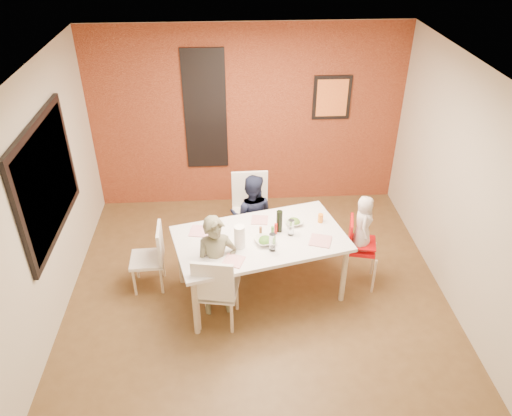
{
  "coord_description": "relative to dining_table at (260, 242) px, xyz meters",
  "views": [
    {
      "loc": [
        -0.3,
        -4.52,
        4.12
      ],
      "look_at": [
        0.0,
        0.3,
        1.05
      ],
      "focal_mm": 35.0,
      "sensor_mm": 36.0,
      "label": 1
    }
  ],
  "objects": [
    {
      "name": "condiment_red",
      "position": [
        0.18,
        0.06,
        0.14
      ],
      "size": [
        0.03,
        0.03,
        0.14
      ],
      "primitive_type": "cylinder",
      "color": "red",
      "rests_on": "dining_table"
    },
    {
      "name": "wall_back",
      "position": [
        -0.04,
        2.18,
        0.62
      ],
      "size": [
        4.5,
        0.02,
        2.7
      ],
      "primitive_type": "cube",
      "color": "beige",
      "rests_on": "ground"
    },
    {
      "name": "plate_near_right",
      "position": [
        0.67,
        -0.12,
        0.08
      ],
      "size": [
        0.3,
        0.3,
        0.01
      ],
      "primitive_type": "cube",
      "rotation": [
        0.0,
        0.0,
        -0.33
      ],
      "color": "white",
      "rests_on": "dining_table"
    },
    {
      "name": "paper_towel_roll",
      "position": [
        -0.24,
        -0.16,
        0.21
      ],
      "size": [
        0.12,
        0.12,
        0.27
      ],
      "primitive_type": "cylinder",
      "color": "white",
      "rests_on": "dining_table"
    },
    {
      "name": "wall_right",
      "position": [
        2.21,
        -0.07,
        0.62
      ],
      "size": [
        0.02,
        4.5,
        2.7
      ],
      "primitive_type": "cube",
      "color": "beige",
      "rests_on": "ground"
    },
    {
      "name": "plate_far_left",
      "position": [
        -0.69,
        0.16,
        0.08
      ],
      "size": [
        0.26,
        0.26,
        0.01
      ],
      "primitive_type": "cube",
      "rotation": [
        0.0,
        0.0,
        -0.18
      ],
      "color": "white",
      "rests_on": "dining_table"
    },
    {
      "name": "wine_glass_b",
      "position": [
        0.35,
        0.03,
        0.17
      ],
      "size": [
        0.07,
        0.07,
        0.2
      ],
      "primitive_type": "cylinder",
      "color": "white",
      "rests_on": "dining_table"
    },
    {
      "name": "chair_near",
      "position": [
        -0.52,
        -0.54,
        -0.19
      ],
      "size": [
        0.52,
        0.52,
        0.96
      ],
      "rotation": [
        0.0,
        0.0,
        2.96
      ],
      "color": "silver",
      "rests_on": "ground"
    },
    {
      "name": "plate_near_left",
      "position": [
        -0.32,
        -0.42,
        0.08
      ],
      "size": [
        0.27,
        0.27,
        0.01
      ],
      "primitive_type": "cube",
      "rotation": [
        0.0,
        0.0,
        -0.36
      ],
      "color": "white",
      "rests_on": "dining_table"
    },
    {
      "name": "dining_table",
      "position": [
        0.0,
        0.0,
        0.0
      ],
      "size": [
        2.11,
        1.49,
        0.8
      ],
      "rotation": [
        0.0,
        0.0,
        0.24
      ],
      "color": "white",
      "rests_on": "ground"
    },
    {
      "name": "brick_accent_wall",
      "position": [
        -0.04,
        2.16,
        0.62
      ],
      "size": [
        4.5,
        0.02,
        2.7
      ],
      "primitive_type": "cube",
      "color": "maroon",
      "rests_on": "ground"
    },
    {
      "name": "glassblock_surround",
      "position": [
        -0.64,
        2.14,
        0.77
      ],
      "size": [
        0.6,
        0.03,
        1.76
      ],
      "primitive_type": "cube",
      "color": "black",
      "rests_on": "wall_back"
    },
    {
      "name": "glassblock_strip",
      "position": [
        -0.64,
        2.14,
        0.77
      ],
      "size": [
        0.55,
        0.03,
        1.7
      ],
      "primitive_type": "cube",
      "color": "silver",
      "rests_on": "wall_back"
    },
    {
      "name": "art_print_canvas",
      "position": [
        1.16,
        2.12,
        0.92
      ],
      "size": [
        0.44,
        0.01,
        0.54
      ],
      "primitive_type": "cube",
      "color": "orange",
      "rests_on": "wall_back"
    },
    {
      "name": "sippy_cup",
      "position": [
        0.73,
        0.27,
        0.12
      ],
      "size": [
        0.06,
        0.06,
        0.11
      ],
      "primitive_type": "cylinder",
      "color": "orange",
      "rests_on": "dining_table"
    },
    {
      "name": "wine_glass_a",
      "position": [
        0.11,
        -0.24,
        0.18
      ],
      "size": [
        0.07,
        0.07,
        0.21
      ],
      "primitive_type": "cylinder",
      "color": "silver",
      "rests_on": "dining_table"
    },
    {
      "name": "ground",
      "position": [
        -0.04,
        -0.07,
        -0.73
      ],
      "size": [
        4.5,
        4.5,
        0.0
      ],
      "primitive_type": "plane",
      "color": "brown",
      "rests_on": "ground"
    },
    {
      "name": "picture_window_pane",
      "position": [
        -2.24,
        0.13,
        0.82
      ],
      "size": [
        0.02,
        1.55,
        1.15
      ],
      "primitive_type": "cube",
      "color": "black",
      "rests_on": "wall_left"
    },
    {
      "name": "high_chair",
      "position": [
        1.18,
        0.11,
        -0.18
      ],
      "size": [
        0.45,
        0.45,
        0.9
      ],
      "rotation": [
        0.0,
        0.0,
        1.34
      ],
      "color": "red",
      "rests_on": "ground"
    },
    {
      "name": "art_print_frame",
      "position": [
        1.16,
        2.14,
        0.92
      ],
      "size": [
        0.54,
        0.03,
        0.64
      ],
      "primitive_type": "cube",
      "color": "black",
      "rests_on": "wall_back"
    },
    {
      "name": "salad_bowl_b",
      "position": [
        0.41,
        0.25,
        0.1
      ],
      "size": [
        0.23,
        0.23,
        0.05
      ],
      "primitive_type": "imported",
      "rotation": [
        0.0,
        0.0,
        0.14
      ],
      "color": "white",
      "rests_on": "dining_table"
    },
    {
      "name": "plate_far_mid",
      "position": [
        0.02,
        0.35,
        0.08
      ],
      "size": [
        0.22,
        0.22,
        0.01
      ],
      "primitive_type": "cube",
      "rotation": [
        0.0,
        0.0,
        -0.14
      ],
      "color": "silver",
      "rests_on": "dining_table"
    },
    {
      "name": "wall_left",
      "position": [
        -2.29,
        -0.07,
        0.62
      ],
      "size": [
        0.02,
        4.5,
        2.7
      ],
      "primitive_type": "cube",
      "color": "beige",
      "rests_on": "ground"
    },
    {
      "name": "salad_bowl_a",
      "position": [
        0.05,
        -0.1,
        0.1
      ],
      "size": [
        0.3,
        0.3,
        0.06
      ],
      "primitive_type": "imported",
      "rotation": [
        0.0,
        0.0,
        0.32
      ],
      "color": "white",
      "rests_on": "dining_table"
    },
    {
      "name": "ceiling",
      "position": [
        -0.04,
        -0.07,
        1.97
      ],
      "size": [
        4.5,
        4.5,
        0.02
      ],
      "primitive_type": "cube",
      "color": "silver",
      "rests_on": "wall_back"
    },
    {
      "name": "chair_far",
      "position": [
        -0.06,
        1.01,
        -0.15
      ],
      "size": [
        0.49,
        0.49,
        1.03
      ],
      "rotation": [
        0.0,
        0.0,
        0.02
      ],
      "color": "silver",
      "rests_on": "ground"
    },
    {
      "name": "child_far",
      "position": [
        -0.06,
        0.76,
        -0.14
      ],
      "size": [
        0.63,
        0.53,
        1.18
      ],
      "primitive_type": "imported",
      "rotation": [
        0.0,
        0.0,
        2.99
      ],
      "color": "#161B32",
      "rests_on": "ground"
    },
    {
      "name": "wall_front",
      "position": [
        -0.04,
        -2.32,
        0.62
      ],
      "size": [
        4.5,
        0.02,
        2.7
      ],
      "primitive_type": "cube",
      "color": "beige",
      "rests_on": "ground"
    },
    {
      "name": "wine_bottle",
      "position": [
        0.23,
        0.11,
        0.21
      ],
      "size": [
        0.07,
        0.07,
        0.27
      ],
      "primitive_type": "cylinder",
      "color": "black",
      "rests_on": "dining_table"
    },
    {
      "name": "picture_window_frame",
      "position": [
        -2.26,
        0.13,
        0.82
      ],
      "size": [
        0.05,
        1.7,
        1.3
      ],
      "primitive_type": "cube",
      "color": "black",
      "rests_on": "wall_left"
    },
    {
      "name": "child_near",
      "position": [
        -0.5,
        -0.29,
        -0.1
      ],
      "size": [
        0.51,
        0.38,
        1.26
      ],
      "primitive_type": "imported",
      "rotation": [
        0.0,
        0.0,
        0.18
      ],
      "color": "#5F5C43",
      "rests_on": "ground"
    },
    {
      "name": "condiment_green",
      "position": [
        0.14,
        0.01,
        0.14
      ],
      "size": [
        0.03,
        0.03,
        0.13
      ],
      "primitive_type": "cylinder",
      "color": "#3C7C29",
      "rests_on": "dining_table"
    },
    {
      "name": "toddler",
      "position": [
        1.2,
        0.1,
        0.15
      ],
      "size": [
        0.28,
        0.37,
        0.69
      ],
      "primitive_type": "imported",
      "rotation": [
        0.0,
        0.0,
        1.38
      ],
      "color": "beige",
      "rests_on": "high_chair"
    },
    {
      "name": "condiment_brown",
      "position": [
        0.0,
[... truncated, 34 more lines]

